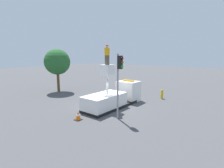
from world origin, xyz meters
name	(u,v)px	position (x,y,z in m)	size (l,w,h in m)	color
ground_plane	(111,107)	(0.00, 0.00, 0.00)	(120.00, 120.00, 0.00)	#4C4C4F
bucket_truck	(114,97)	(0.55, 0.00, 0.89)	(7.06, 2.22, 4.13)	black
worker	(107,55)	(-0.53, 0.00, 5.01)	(0.40, 0.26, 1.75)	brown
traffic_light_pole	(119,73)	(-1.99, -2.44, 3.63)	(0.34, 0.57, 5.12)	gray
fire_hydrant	(162,94)	(6.24, -2.54, 0.53)	(0.52, 0.28, 1.07)	gold
traffic_cone_rear	(78,116)	(-4.19, -0.09, 0.33)	(0.52, 0.52, 0.70)	black
tree_left_bg	(57,62)	(1.13, 10.15, 4.04)	(3.43, 3.43, 5.78)	brown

